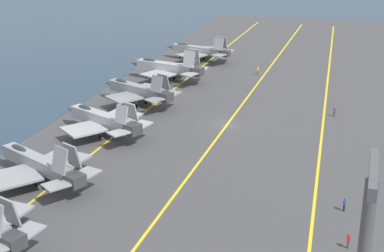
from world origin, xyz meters
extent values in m
plane|color=#23384C|center=(0.00, 0.00, 0.00)|extent=(2000.00, 2000.00, 0.00)
cube|color=#424244|center=(0.00, 0.00, 0.20)|extent=(200.49, 53.81, 0.40)
cube|color=yellow|center=(0.00, -14.80, 0.40)|extent=(180.12, 11.53, 0.01)
cube|color=yellow|center=(0.00, 0.00, 0.40)|extent=(180.45, 0.36, 0.01)
cube|color=yellow|center=(0.00, 14.80, 0.40)|extent=(180.42, 3.73, 0.01)
cube|color=#38383A|center=(-43.90, 9.73, 3.01)|extent=(2.42, 2.41, 1.42)
cube|color=gray|center=(-38.62, 14.88, 2.46)|extent=(5.46, 5.44, 0.28)
cube|color=gray|center=(-42.67, 10.65, 5.42)|extent=(1.61, 2.40, 3.12)
cube|color=gray|center=(-41.63, 9.47, 3.01)|extent=(3.10, 2.60, 0.20)
cube|color=gray|center=(-26.63, 17.72, 2.80)|extent=(6.76, 12.31, 1.71)
cone|color=#5B5E60|center=(-23.61, 24.46, 2.80)|extent=(2.47, 2.86, 1.63)
cube|color=#38383A|center=(-29.72, 10.82, 2.80)|extent=(2.64, 2.69, 1.46)
ellipsoid|color=#232D38|center=(-25.05, 21.25, 3.62)|extent=(2.12, 3.21, 0.94)
cube|color=gray|center=(-30.02, 18.76, 2.25)|extent=(7.58, 7.61, 0.28)
cube|color=gray|center=(-23.60, 15.89, 2.25)|extent=(6.20, 6.35, 0.28)
cube|color=gray|center=(-29.98, 12.44, 5.22)|extent=(1.85, 2.58, 3.07)
cube|color=gray|center=(-28.34, 11.70, 5.22)|extent=(1.85, 2.58, 3.07)
cube|color=gray|center=(-31.57, 12.21, 2.80)|extent=(3.67, 3.56, 0.20)
cube|color=gray|center=(-27.45, 10.37, 2.80)|extent=(3.30, 3.02, 0.20)
cylinder|color=#B2B2B7|center=(-24.70, 22.03, 1.17)|extent=(0.16, 0.16, 1.55)
cylinder|color=black|center=(-24.70, 22.03, 0.70)|extent=(0.45, 0.64, 0.60)
cylinder|color=#B2B2B7|center=(-28.26, 17.03, 1.17)|extent=(0.16, 0.16, 1.55)
cylinder|color=black|center=(-28.26, 17.03, 0.70)|extent=(0.45, 0.64, 0.60)
cylinder|color=#B2B2B7|center=(-26.06, 16.05, 1.17)|extent=(0.16, 0.16, 1.55)
cylinder|color=black|center=(-26.06, 16.05, 0.70)|extent=(0.45, 0.64, 0.60)
cube|color=#9EA3A8|center=(-9.52, 17.26, 2.90)|extent=(6.28, 11.53, 1.81)
cone|color=#5B5E60|center=(-6.83, 23.55, 2.90)|extent=(2.45, 2.72, 1.72)
cube|color=#38383A|center=(-12.26, 10.82, 2.90)|extent=(2.66, 2.57, 1.53)
ellipsoid|color=#232D38|center=(-8.11, 20.55, 3.75)|extent=(2.04, 3.02, 0.99)
cube|color=#9EA3A8|center=(-13.01, 18.32, 2.31)|extent=(7.41, 7.34, 0.28)
cube|color=#9EA3A8|center=(-6.34, 15.47, 2.31)|extent=(6.18, 5.89, 0.28)
cube|color=#9EA3A8|center=(-12.63, 12.36, 5.11)|extent=(1.63, 2.37, 2.58)
cube|color=#9EA3A8|center=(-10.89, 11.62, 5.11)|extent=(1.63, 2.37, 2.58)
cube|color=#9EA3A8|center=(-14.19, 12.16, 2.90)|extent=(3.56, 3.39, 0.20)
cube|color=#9EA3A8|center=(-9.96, 10.36, 2.90)|extent=(3.23, 2.80, 0.20)
cylinder|color=#B2B2B7|center=(-7.80, 21.28, 1.20)|extent=(0.16, 0.16, 1.59)
cylinder|color=black|center=(-7.80, 21.28, 0.70)|extent=(0.44, 0.64, 0.60)
cylinder|color=#B2B2B7|center=(-11.15, 16.66, 1.20)|extent=(0.16, 0.16, 1.59)
cylinder|color=black|center=(-11.15, 16.66, 0.70)|extent=(0.44, 0.64, 0.60)
cylinder|color=#B2B2B7|center=(-8.82, 15.67, 1.20)|extent=(0.16, 0.16, 1.59)
cylinder|color=black|center=(-8.82, 15.67, 0.70)|extent=(0.44, 0.64, 0.60)
cube|color=gray|center=(5.39, 17.69, 3.12)|extent=(5.72, 11.43, 1.72)
cone|color=#5B5E60|center=(7.78, 23.98, 3.12)|extent=(2.31, 2.63, 1.64)
cube|color=#38383A|center=(2.95, 11.26, 3.12)|extent=(2.52, 2.46, 1.46)
ellipsoid|color=#232D38|center=(6.64, 20.98, 3.94)|extent=(1.89, 2.97, 0.95)
cube|color=gray|center=(2.17, 18.50, 2.56)|extent=(6.86, 6.89, 0.28)
cube|color=gray|center=(8.33, 16.16, 2.56)|extent=(5.43, 5.55, 0.28)
cube|color=gray|center=(2.54, 12.75, 5.35)|extent=(1.58, 2.35, 2.70)
cube|color=gray|center=(4.23, 12.11, 5.35)|extent=(1.58, 2.35, 2.70)
cube|color=gray|center=(1.00, 12.50, 3.12)|extent=(3.53, 3.31, 0.20)
cube|color=gray|center=(5.22, 10.90, 3.12)|extent=(3.16, 2.68, 0.20)
cylinder|color=#B2B2B7|center=(6.92, 21.71, 1.33)|extent=(0.16, 0.16, 1.86)
cylinder|color=black|center=(6.92, 21.71, 0.70)|extent=(0.42, 0.64, 0.60)
cylinder|color=#B2B2B7|center=(3.85, 17.02, 1.33)|extent=(0.16, 0.16, 1.86)
cylinder|color=black|center=(3.85, 17.02, 0.70)|extent=(0.42, 0.64, 0.60)
cylinder|color=#B2B2B7|center=(6.10, 16.17, 1.33)|extent=(0.16, 0.16, 1.86)
cylinder|color=black|center=(6.10, 16.17, 0.70)|extent=(0.42, 0.64, 0.60)
cube|color=#9EA3A8|center=(21.32, 18.05, 3.11)|extent=(4.10, 12.33, 1.87)
cone|color=#5B5E60|center=(22.64, 25.01, 3.11)|extent=(2.18, 2.60, 1.78)
cube|color=#38383A|center=(19.97, 10.93, 3.11)|extent=(2.48, 2.34, 1.59)
ellipsoid|color=#232D38|center=(22.01, 21.70, 4.00)|extent=(1.56, 3.11, 1.03)
cube|color=#9EA3A8|center=(17.87, 18.29, 2.51)|extent=(6.74, 6.88, 0.28)
cube|color=#9EA3A8|center=(24.62, 17.01, 2.51)|extent=(5.29, 5.55, 0.28)
cube|color=#9EA3A8|center=(19.25, 12.41, 5.67)|extent=(1.39, 2.45, 3.20)
cube|color=#9EA3A8|center=(21.19, 12.04, 5.67)|extent=(1.39, 2.45, 3.20)
cube|color=#9EA3A8|center=(17.77, 11.85, 3.11)|extent=(3.43, 3.15, 0.20)
cube|color=#9EA3A8|center=(22.36, 10.98, 3.11)|extent=(2.83, 2.34, 0.20)
cylinder|color=#B2B2B7|center=(22.16, 22.51, 1.29)|extent=(0.16, 0.16, 1.78)
cylinder|color=black|center=(22.16, 22.51, 0.70)|extent=(0.33, 0.63, 0.60)
cylinder|color=#B2B2B7|center=(19.80, 17.08, 1.29)|extent=(0.16, 0.16, 1.78)
cylinder|color=black|center=(19.80, 17.08, 0.70)|extent=(0.33, 0.63, 0.60)
cylinder|color=#B2B2B7|center=(22.38, 16.60, 1.29)|extent=(0.16, 0.16, 1.78)
cylinder|color=black|center=(22.38, 16.60, 0.70)|extent=(0.33, 0.63, 0.60)
cube|color=gray|center=(38.76, 16.82, 2.91)|extent=(3.91, 12.02, 1.53)
cone|color=#5B5E60|center=(40.16, 23.62, 2.91)|extent=(1.88, 2.51, 1.45)
cube|color=#38383A|center=(37.32, 9.85, 2.91)|extent=(2.11, 2.25, 1.30)
ellipsoid|color=#232D38|center=(39.49, 20.38, 3.63)|extent=(1.41, 3.02, 0.84)
cube|color=gray|center=(35.47, 17.08, 2.41)|extent=(6.76, 6.83, 0.28)
cube|color=gray|center=(41.88, 15.76, 2.41)|extent=(5.22, 5.37, 0.28)
cube|color=gray|center=(36.80, 11.28, 5.01)|extent=(1.28, 2.39, 2.65)
cube|color=gray|center=(38.37, 10.96, 5.01)|extent=(1.28, 2.39, 2.65)
cube|color=gray|center=(35.30, 10.77, 2.91)|extent=(3.44, 3.14, 0.20)
cube|color=gray|center=(39.54, 9.89, 2.91)|extent=(2.86, 2.34, 0.20)
cylinder|color=#B2B2B7|center=(39.65, 21.17, 1.27)|extent=(0.16, 0.16, 1.74)
cylinder|color=black|center=(39.65, 21.17, 0.70)|extent=(0.34, 0.63, 0.60)
cylinder|color=#B2B2B7|center=(37.46, 15.85, 1.27)|extent=(0.16, 0.16, 1.74)
cylinder|color=black|center=(37.46, 15.85, 0.70)|extent=(0.34, 0.63, 0.60)
cylinder|color=#B2B2B7|center=(39.56, 15.42, 1.27)|extent=(0.16, 0.16, 1.74)
cylinder|color=black|center=(39.56, 15.42, 0.70)|extent=(0.34, 0.63, 0.60)
cylinder|color=#232328|center=(-23.41, -19.58, 0.82)|extent=(0.24, 0.24, 0.83)
cube|color=#284CB2|center=(-23.41, -19.58, 1.51)|extent=(0.41, 0.31, 0.56)
sphere|color=#9E7051|center=(-23.41, -19.58, 1.92)|extent=(0.22, 0.22, 0.22)
sphere|color=#284CB2|center=(-23.41, -19.58, 1.98)|extent=(0.24, 0.24, 0.24)
cylinder|color=#4C473D|center=(-31.29, -20.48, 0.82)|extent=(0.24, 0.24, 0.84)
cube|color=red|center=(-31.29, -20.48, 1.50)|extent=(0.42, 0.33, 0.53)
sphere|color=#9E7051|center=(-31.29, -20.48, 1.90)|extent=(0.22, 0.22, 0.22)
sphere|color=red|center=(-31.29, -20.48, 1.96)|extent=(0.24, 0.24, 0.24)
cylinder|color=#4C473D|center=(30.95, 1.28, 0.84)|extent=(0.24, 0.24, 0.88)
cube|color=yellow|center=(30.95, 1.28, 1.57)|extent=(0.26, 0.38, 0.58)
sphere|color=beige|center=(30.95, 1.28, 1.99)|extent=(0.22, 0.22, 0.22)
sphere|color=yellow|center=(30.95, 1.28, 2.05)|extent=(0.24, 0.24, 0.24)
cylinder|color=#383328|center=(9.31, -15.86, 0.85)|extent=(0.24, 0.24, 0.91)
cube|color=purple|center=(9.31, -15.86, 1.60)|extent=(0.27, 0.39, 0.59)
sphere|color=beige|center=(9.31, -15.86, 2.03)|extent=(0.22, 0.22, 0.22)
sphere|color=purple|center=(9.31, -15.86, 2.09)|extent=(0.24, 0.24, 0.24)
cube|color=#4C4C4F|center=(-65.21, -21.30, 23.87)|extent=(3.60, 0.30, 0.50)
camera|label=1|loc=(-84.88, -20.83, 32.53)|focal=55.00mm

